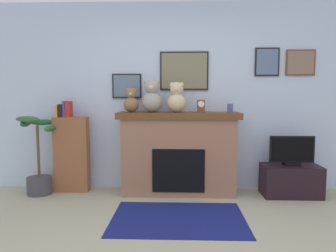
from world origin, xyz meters
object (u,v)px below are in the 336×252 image
object	(u,v)px
bookshelf	(71,152)
candle_jar	(230,108)
tv_stand	(291,180)
television	(292,151)
fireplace	(179,153)
mantel_clock	(201,106)
potted_plant	(39,165)
teddy_bear_tan	(131,101)
teddy_bear_grey	(152,97)
teddy_bear_brown	(177,99)

from	to	relation	value
bookshelf	candle_jar	distance (m)	2.23
tv_stand	television	size ratio (longest dim) A/B	1.28
fireplace	tv_stand	bearing A→B (deg)	-2.74
television	mantel_clock	xyz separation A→B (m)	(-1.19, 0.05, 0.59)
fireplace	potted_plant	xyz separation A→B (m)	(-1.87, -0.11, -0.17)
television	bookshelf	bearing A→B (deg)	178.03
potted_plant	tv_stand	xyz separation A→B (m)	(3.35, 0.04, -0.18)
teddy_bear_tan	teddy_bear_grey	distance (m)	0.28
television	teddy_bear_brown	bearing A→B (deg)	177.95
mantel_clock	teddy_bear_grey	xyz separation A→B (m)	(-0.65, 0.00, 0.11)
fireplace	bookshelf	distance (m)	1.47
bookshelf	teddy_bear_tan	distance (m)	1.09
mantel_clock	teddy_bear_brown	size ratio (longest dim) A/B	0.42
television	teddy_bear_grey	xyz separation A→B (m)	(-1.83, 0.05, 0.70)
teddy_bear_tan	fireplace	bearing A→B (deg)	1.65
tv_stand	teddy_bear_tan	xyz separation A→B (m)	(-2.11, 0.05, 1.04)
bookshelf	mantel_clock	xyz separation A→B (m)	(1.76, -0.05, 0.63)
television	tv_stand	bearing A→B (deg)	90.00
potted_plant	bookshelf	bearing A→B (deg)	19.13
tv_stand	television	world-z (taller)	television
mantel_clock	teddy_bear_tan	size ratio (longest dim) A/B	0.52
teddy_bear_grey	candle_jar	bearing A→B (deg)	0.03
teddy_bear_grey	teddy_bear_brown	world-z (taller)	teddy_bear_grey
television	teddy_bear_grey	size ratio (longest dim) A/B	1.32
candle_jar	teddy_bear_grey	size ratio (longest dim) A/B	0.26
fireplace	teddy_bear_brown	bearing A→B (deg)	-146.20
teddy_bear_tan	tv_stand	bearing A→B (deg)	-1.43
candle_jar	mantel_clock	xyz separation A→B (m)	(-0.38, -0.00, 0.03)
teddy_bear_tan	teddy_bear_brown	xyz separation A→B (m)	(0.60, -0.00, 0.03)
fireplace	candle_jar	distance (m)	0.90
fireplace	bookshelf	bearing A→B (deg)	178.86
potted_plant	television	bearing A→B (deg)	0.62
fireplace	television	world-z (taller)	fireplace
bookshelf	potted_plant	bearing A→B (deg)	-160.87
mantel_clock	teddy_bear_brown	bearing A→B (deg)	179.87
potted_plant	tv_stand	size ratio (longest dim) A/B	1.44
teddy_bear_brown	tv_stand	bearing A→B (deg)	-2.00
potted_plant	mantel_clock	size ratio (longest dim) A/B	6.36
potted_plant	teddy_bear_tan	xyz separation A→B (m)	(1.24, 0.09, 0.85)
potted_plant	teddy_bear_brown	world-z (taller)	teddy_bear_brown
potted_plant	candle_jar	distance (m)	2.66
tv_stand	mantel_clock	size ratio (longest dim) A/B	4.42
bookshelf	potted_plant	size ratio (longest dim) A/B	1.17
bookshelf	television	xyz separation A→B (m)	(2.95, -0.10, 0.04)
mantel_clock	potted_plant	bearing A→B (deg)	-177.62
tv_stand	teddy_bear_tan	distance (m)	2.35
tv_stand	television	xyz separation A→B (m)	(0.00, -0.00, 0.39)
mantel_clock	bookshelf	bearing A→B (deg)	178.44
tv_stand	bookshelf	bearing A→B (deg)	178.06
bookshelf	potted_plant	distance (m)	0.45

